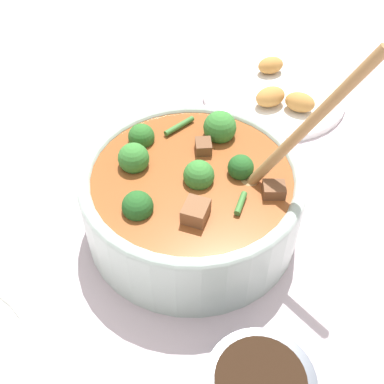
{
  "coord_description": "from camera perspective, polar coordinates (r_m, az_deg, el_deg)",
  "views": [
    {
      "loc": [
        0.13,
        -0.38,
        0.48
      ],
      "look_at": [
        0.0,
        0.0,
        0.06
      ],
      "focal_mm": 45.0,
      "sensor_mm": 36.0,
      "label": 1
    }
  ],
  "objects": [
    {
      "name": "food_plate",
      "position": [
        0.84,
        9.79,
        11.5
      ],
      "size": [
        0.24,
        0.24,
        0.04
      ],
      "color": "white",
      "rests_on": "ground_plane"
    },
    {
      "name": "ground_plane",
      "position": [
        0.63,
        0.0,
        -3.98
      ],
      "size": [
        4.0,
        4.0,
        0.0
      ],
      "primitive_type": "plane",
      "color": "silver"
    },
    {
      "name": "stew_bowl",
      "position": [
        0.58,
        0.01,
        -0.35
      ],
      "size": [
        0.3,
        0.27,
        0.27
      ],
      "color": "#B2C6BC",
      "rests_on": "ground_plane"
    }
  ]
}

